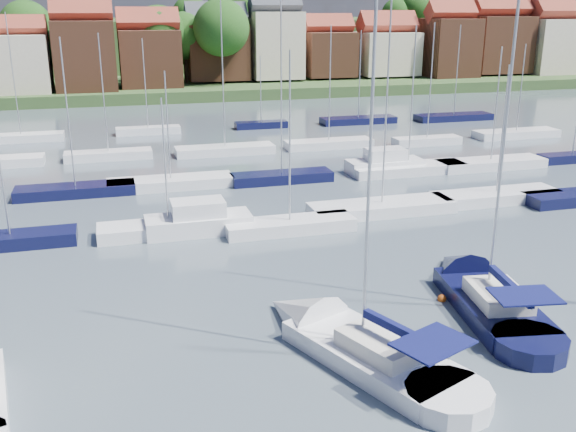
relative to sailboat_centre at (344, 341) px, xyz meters
name	(u,v)px	position (x,y,z in m)	size (l,w,h in m)	color
ground	(224,162)	(1.29, 37.08, -0.35)	(260.00, 260.00, 0.00)	#424E59
sailboat_centre	(344,341)	(0.00, 0.00, 0.00)	(7.94, 13.01, 17.19)	white
sailboat_navy	(479,292)	(8.47, 2.90, 0.00)	(5.29, 12.88, 17.29)	black
buoy_d	(405,406)	(0.69, -4.75, -0.35)	(0.53, 0.53, 0.53)	beige
buoy_e	(442,301)	(6.53, 3.19, -0.35)	(0.46, 0.46, 0.46)	#D85914
marina_field	(254,168)	(3.20, 32.23, 0.08)	(79.62, 41.41, 15.93)	white
far_shore_town	(161,53)	(3.52, 129.75, 4.26)	(212.46, 90.00, 22.27)	#354C26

